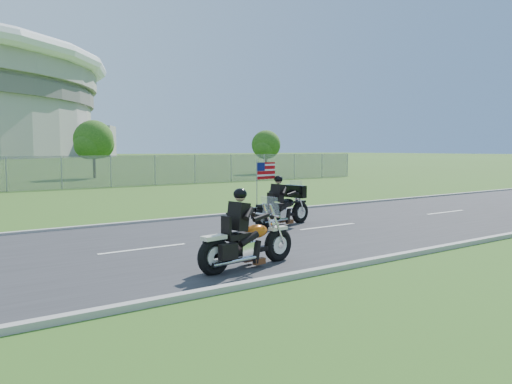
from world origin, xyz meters
TOP-DOWN VIEW (x-y plane):
  - ground at (0.00, 0.00)m, footprint 420.00×420.00m
  - road at (0.00, 0.00)m, footprint 120.00×8.00m
  - curb_north at (0.00, 4.05)m, footprint 120.00×0.18m
  - curb_south at (0.00, -4.05)m, footprint 120.00×0.18m
  - tree_fence_near at (6.04, 30.04)m, footprint 3.52×3.28m
  - tree_fence_far at (22.04, 28.03)m, footprint 3.08×2.87m
  - motorcycle_lead at (-1.00, -2.95)m, footprint 2.48×0.80m
  - motorcycle_follow at (2.99, 1.00)m, footprint 2.40×0.93m

SIDE VIEW (x-z plane):
  - ground at x=0.00m, z-range 0.00..0.00m
  - road at x=0.00m, z-range 0.00..0.04m
  - curb_north at x=0.00m, z-range -0.01..0.11m
  - curb_south at x=0.00m, z-range -0.01..0.11m
  - motorcycle_lead at x=-1.00m, z-range -0.31..1.36m
  - motorcycle_follow at x=2.99m, z-range -0.45..1.56m
  - tree_fence_far at x=22.04m, z-range 0.54..4.74m
  - tree_fence_near at x=6.04m, z-range 0.60..5.35m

